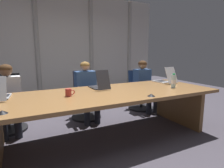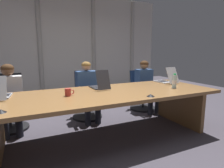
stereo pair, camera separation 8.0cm
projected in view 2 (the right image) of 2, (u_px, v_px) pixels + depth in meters
The scene contains 16 objects.
ground_plane at pixel (107, 138), 3.01m from camera, with size 11.40×11.40×0.00m, color #47424C.
conference_table at pixel (107, 102), 2.91m from camera, with size 3.49×1.26×0.74m.
curtain_backdrop at pixel (66, 48), 5.22m from camera, with size 5.70×0.17×2.89m.
laptop_left_end at pixel (0, 94), 2.51m from camera, with size 0.27×0.50×0.31m.
laptop_left_mid at pixel (100, 85), 3.15m from camera, with size 0.23×0.46×0.32m.
laptop_center at pixel (166, 80), 3.74m from camera, with size 0.28×0.49×0.32m.
office_chair_left_end at pixel (10, 109), 3.32m from camera, with size 0.60×0.60×0.97m.
office_chair_left_mid at pixel (87, 100), 3.92m from camera, with size 0.60×0.61×0.96m.
office_chair_center at pixel (142, 94), 4.50m from camera, with size 0.60×0.60×0.91m.
person_left_end at pixel (10, 94), 3.14m from camera, with size 0.43×0.56×1.15m.
person_left_mid at pixel (88, 87), 3.72m from camera, with size 0.42×0.55×1.16m.
person_center at pixel (146, 82), 4.30m from camera, with size 0.40×0.56×1.15m.
water_bottle_primary at pixel (174, 81), 3.21m from camera, with size 0.08×0.08×0.24m.
coffee_mug_near at pixel (68, 92), 2.64m from camera, with size 0.13×0.08×0.11m.
conference_mic_left_side at pixel (151, 95), 2.61m from camera, with size 0.11×0.11×0.04m, color black.
conference_mic_middle at pixel (1, 111), 1.92m from camera, with size 0.11×0.11×0.04m, color black.
Camera 2 is at (-1.14, -2.57, 1.36)m, focal length 30.32 mm.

